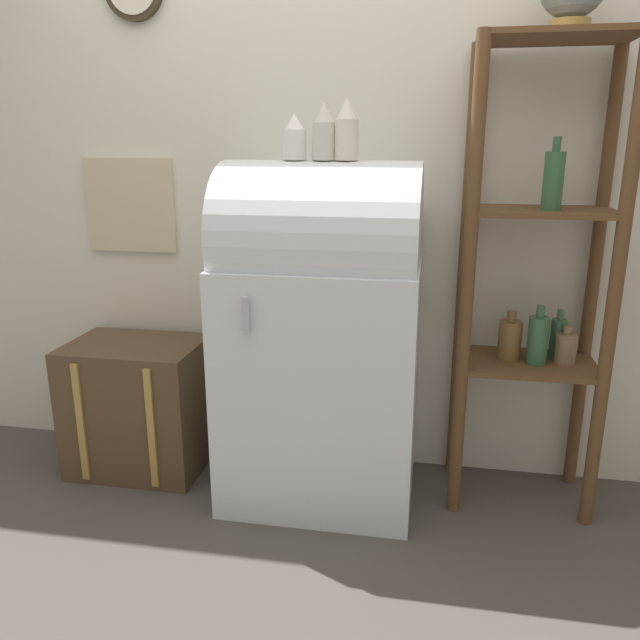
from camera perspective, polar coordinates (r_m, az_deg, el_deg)
The scene contains 8 objects.
ground_plane at distance 2.54m, azimuth -0.94°, elevation -17.99°, with size 12.00×12.00×0.00m, color #4C4742.
wall_back at distance 2.68m, azimuth 1.29°, elevation 14.49°, with size 7.00×0.09×2.70m.
refrigerator at distance 2.46m, azimuth 0.13°, elevation -1.17°, with size 0.76×0.63×1.35m.
suitcase_trunk at distance 2.91m, azimuth -16.25°, elevation -7.53°, with size 0.57×0.42×0.58m.
shelf_unit at distance 2.49m, azimuth 19.16°, elevation 4.63°, with size 0.55×0.36×1.77m.
vase_left at distance 2.37m, azimuth -2.35°, elevation 16.26°, with size 0.09×0.09×0.16m.
vase_center at distance 2.34m, azimuth 0.37°, elevation 16.69°, with size 0.09×0.09×0.20m.
vase_right at distance 2.33m, azimuth 2.45°, elevation 16.88°, with size 0.09×0.09×0.22m.
Camera 1 is at (0.42, -2.07, 1.42)m, focal length 35.00 mm.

